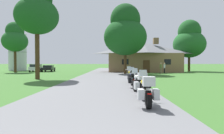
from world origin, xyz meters
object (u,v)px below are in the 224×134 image
motorcycle_yellow_nearest_to_camera (147,91)px  bystander_olive_shirt_beside_signpost (161,67)px  motorcycle_white_second_in_row (140,84)px  parked_white_suv_far_left (37,68)px  metal_silo_distant (18,50)px  parked_black_sedan_far_left (49,68)px  motorcycle_blue_third_in_row (134,79)px  tree_by_lodge_front (126,32)px  bystander_white_shirt_near_lodge (165,67)px  motorcycle_yellow_farthest_in_row (132,76)px  tree_right_of_lodge (190,40)px  tree_left_near (38,11)px  tree_left_far (16,38)px

motorcycle_yellow_nearest_to_camera → bystander_olive_shirt_beside_signpost: 23.18m
motorcycle_white_second_in_row → bystander_olive_shirt_beside_signpost: bearing=65.9°
motorcycle_white_second_in_row → parked_white_suv_far_left: parked_white_suv_far_left is taller
metal_silo_distant → parked_black_sedan_far_left: (8.42, -5.43, -3.76)m
motorcycle_blue_third_in_row → tree_by_lodge_front: (0.56, 15.83, 5.60)m
parked_black_sedan_far_left → bystander_white_shirt_near_lodge: bearing=-22.1°
bystander_white_shirt_near_lodge → parked_black_sedan_far_left: bearing=-81.7°
bystander_olive_shirt_beside_signpost → tree_by_lodge_front: bearing=-31.4°
motorcycle_white_second_in_row → bystander_olive_shirt_beside_signpost: size_ratio=1.24×
motorcycle_yellow_farthest_in_row → parked_black_sedan_far_left: bearing=117.3°
parked_black_sedan_far_left → motorcycle_blue_third_in_row: bearing=-66.4°
motorcycle_blue_third_in_row → tree_right_of_lodge: bearing=61.5°
tree_by_lodge_front → parked_white_suv_far_left: tree_by_lodge_front is taller
bystander_olive_shirt_beside_signpost → metal_silo_distant: (-27.88, 11.66, 3.45)m
metal_silo_distant → bystander_white_shirt_near_lodge: bearing=-21.3°
bystander_white_shirt_near_lodge → tree_right_of_lodge: (6.63, 6.85, 5.02)m
bystander_white_shirt_near_lodge → tree_by_lodge_front: size_ratio=0.16×
bystander_white_shirt_near_lodge → parked_black_sedan_far_left: bystander_white_shirt_near_lodge is taller
tree_by_lodge_front → parked_black_sedan_far_left: (-13.87, 7.31, -5.57)m
tree_by_lodge_front → parked_black_sedan_far_left: tree_by_lodge_front is taller
bystander_olive_shirt_beside_signpost → tree_right_of_lodge: tree_right_of_lodge is taller
tree_left_near → bystander_white_shirt_near_lodge: bearing=34.2°
bystander_white_shirt_near_lodge → motorcycle_yellow_nearest_to_camera: bearing=7.1°
motorcycle_white_second_in_row → tree_right_of_lodge: bearing=56.8°
motorcycle_white_second_in_row → tree_left_near: size_ratio=0.22×
motorcycle_yellow_farthest_in_row → tree_by_lodge_front: 14.40m
motorcycle_white_second_in_row → parked_white_suv_far_left: (-15.52, 25.80, 0.17)m
tree_left_near → tree_left_far: bearing=123.9°
motorcycle_white_second_in_row → bystander_olive_shirt_beside_signpost: (6.16, 19.76, 0.34)m
tree_by_lodge_front → parked_black_sedan_far_left: 16.64m
parked_black_sedan_far_left → motorcycle_yellow_farthest_in_row: bearing=-63.1°
motorcycle_blue_third_in_row → parked_white_suv_far_left: size_ratio=0.43×
motorcycle_yellow_nearest_to_camera → parked_white_suv_far_left: (-15.41, 28.35, 0.17)m
motorcycle_blue_third_in_row → tree_left_near: tree_left_near is taller
tree_left_far → tree_right_of_lodge: 31.88m
motorcycle_yellow_nearest_to_camera → parked_black_sedan_far_left: (-13.20, 28.53, 0.03)m
motorcycle_white_second_in_row → metal_silo_distant: metal_silo_distant is taller
motorcycle_yellow_farthest_in_row → metal_silo_distant: (-21.87, 26.00, 3.79)m
tree_right_of_lodge → parked_white_suv_far_left: size_ratio=2.03×
bystander_white_shirt_near_lodge → tree_right_of_lodge: size_ratio=0.17×
tree_left_far → tree_right_of_lodge: bearing=6.7°
motorcycle_white_second_in_row → parked_black_sedan_far_left: size_ratio=0.48×
bystander_olive_shirt_beside_signpost → tree_left_far: tree_left_far is taller
motorcycle_yellow_nearest_to_camera → motorcycle_yellow_farthest_in_row: bearing=90.3°
motorcycle_white_second_in_row → motorcycle_blue_third_in_row: size_ratio=1.00×
metal_silo_distant → tree_left_near: bearing=-59.6°
motorcycle_yellow_nearest_to_camera → motorcycle_blue_third_in_row: size_ratio=1.00×
tree_left_near → parked_white_suv_far_left: bearing=112.2°
bystander_olive_shirt_beside_signpost → tree_by_lodge_front: tree_by_lodge_front is taller
motorcycle_blue_third_in_row → bystander_white_shirt_near_lodge: (6.85, 17.43, 0.32)m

